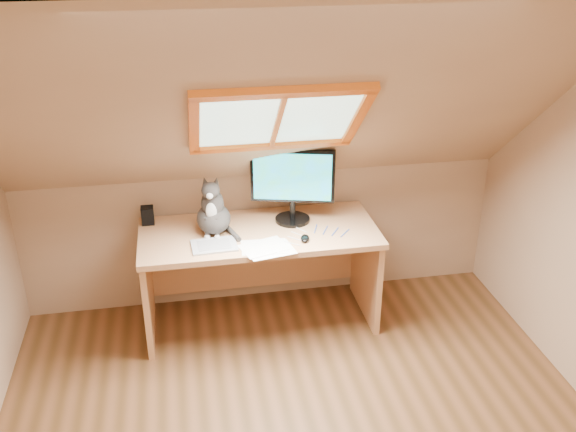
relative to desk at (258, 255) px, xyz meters
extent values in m
cube|color=tan|center=(0.08, 0.30, -0.01)|extent=(3.50, 0.02, 1.00)
cube|color=silver|center=(0.08, -2.22, 1.89)|extent=(3.50, 1.95, 0.02)
cube|color=tan|center=(0.08, -0.47, 1.19)|extent=(3.50, 1.56, 1.41)
cube|color=#B2E0CC|center=(0.08, -0.40, 1.12)|extent=(0.90, 0.53, 0.48)
cube|color=orange|center=(0.08, -0.40, 1.12)|extent=(1.02, 0.64, 0.59)
cube|color=tan|center=(0.00, -0.07, 0.21)|extent=(1.62, 0.71, 0.04)
cube|color=tan|center=(-0.78, -0.07, -0.16)|extent=(0.04, 0.64, 0.70)
cube|color=tan|center=(0.78, -0.07, -0.16)|extent=(0.04, 0.64, 0.70)
cube|color=tan|center=(0.00, 0.26, -0.16)|extent=(1.52, 0.03, 0.49)
cylinder|color=black|center=(0.25, 0.04, 0.24)|extent=(0.24, 0.24, 0.02)
cylinder|color=black|center=(0.25, 0.04, 0.31)|extent=(0.04, 0.04, 0.13)
cube|color=black|center=(0.25, 0.04, 0.57)|extent=(0.57, 0.19, 0.38)
cube|color=blue|center=(0.25, 0.01, 0.57)|extent=(0.52, 0.14, 0.33)
ellipsoid|color=#3B3634|center=(-0.30, -0.03, 0.32)|extent=(0.28, 0.32, 0.20)
ellipsoid|color=#3B3634|center=(-0.30, -0.04, 0.44)|extent=(0.18, 0.18, 0.21)
ellipsoid|color=silver|center=(-0.32, -0.11, 0.42)|extent=(0.08, 0.06, 0.12)
ellipsoid|color=#3B3634|center=(-0.31, -0.09, 0.56)|extent=(0.14, 0.13, 0.11)
sphere|color=silver|center=(-0.32, -0.14, 0.54)|extent=(0.04, 0.04, 0.04)
cone|color=#3B3634|center=(-0.35, -0.06, 0.61)|extent=(0.06, 0.06, 0.07)
cone|color=#3B3634|center=(-0.27, -0.08, 0.61)|extent=(0.06, 0.06, 0.07)
cube|color=black|center=(-0.74, 0.18, 0.29)|extent=(0.09, 0.09, 0.12)
cube|color=#B2B2B7|center=(-0.32, -0.24, 0.23)|extent=(0.30, 0.22, 0.01)
ellipsoid|color=black|center=(0.28, -0.27, 0.24)|extent=(0.08, 0.12, 0.03)
cube|color=white|center=(-0.06, -0.33, 0.23)|extent=(0.33, 0.27, 0.00)
cube|color=white|center=(-0.06, -0.33, 0.23)|extent=(0.32, 0.24, 0.00)
cube|color=white|center=(-0.06, -0.33, 0.23)|extent=(0.35, 0.30, 0.00)
camera|label=1|loc=(-0.51, -3.94, 2.20)|focal=40.00mm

